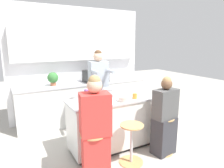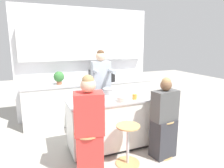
{
  "view_description": "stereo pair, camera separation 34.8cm",
  "coord_description": "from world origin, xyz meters",
  "px_view_note": "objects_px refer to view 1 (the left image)",
  "views": [
    {
      "loc": [
        -1.62,
        -2.94,
        1.86
      ],
      "look_at": [
        0.0,
        0.07,
        1.15
      ],
      "focal_mm": 32.0,
      "sensor_mm": 36.0,
      "label": 1
    },
    {
      "loc": [
        -1.31,
        -3.09,
        1.86
      ],
      "look_at": [
        0.0,
        0.07,
        1.15
      ],
      "focal_mm": 32.0,
      "sensor_mm": 36.0,
      "label": 2
    }
  ],
  "objects_px": {
    "person_seated_near": "(165,120)",
    "microwave": "(96,76)",
    "bar_stool_leftmost": "(93,153)",
    "person_cooking": "(99,94)",
    "fruit_bowl": "(107,99)",
    "juice_carton": "(87,95)",
    "coffee_cup_near": "(135,96)",
    "potted_plant": "(53,78)",
    "kitchen_island": "(114,123)",
    "banana_bunch": "(85,104)",
    "cooking_pot": "(108,93)",
    "bar_stool_rightmost": "(163,133)",
    "person_wrapped_blanket": "(95,130)",
    "bar_stool_center": "(131,142)"
  },
  "relations": [
    {
      "from": "microwave",
      "to": "person_cooking",
      "type": "bearing_deg",
      "value": -110.25
    },
    {
      "from": "kitchen_island",
      "to": "banana_bunch",
      "type": "height_order",
      "value": "banana_bunch"
    },
    {
      "from": "person_cooking",
      "to": "potted_plant",
      "type": "xyz_separation_m",
      "value": [
        -0.69,
        0.91,
        0.23
      ]
    },
    {
      "from": "juice_carton",
      "to": "bar_stool_leftmost",
      "type": "bearing_deg",
      "value": -105.69
    },
    {
      "from": "bar_stool_center",
      "to": "coffee_cup_near",
      "type": "height_order",
      "value": "coffee_cup_near"
    },
    {
      "from": "bar_stool_rightmost",
      "to": "microwave",
      "type": "bearing_deg",
      "value": 99.78
    },
    {
      "from": "kitchen_island",
      "to": "fruit_bowl",
      "type": "bearing_deg",
      "value": -157.22
    },
    {
      "from": "cooking_pot",
      "to": "potted_plant",
      "type": "height_order",
      "value": "potted_plant"
    },
    {
      "from": "coffee_cup_near",
      "to": "microwave",
      "type": "xyz_separation_m",
      "value": [
        -0.03,
        1.61,
        0.12
      ]
    },
    {
      "from": "bar_stool_leftmost",
      "to": "juice_carton",
      "type": "height_order",
      "value": "juice_carton"
    },
    {
      "from": "kitchen_island",
      "to": "coffee_cup_near",
      "type": "xyz_separation_m",
      "value": [
        0.32,
        -0.17,
        0.49
      ]
    },
    {
      "from": "fruit_bowl",
      "to": "microwave",
      "type": "xyz_separation_m",
      "value": [
        0.47,
        1.52,
        0.13
      ]
    },
    {
      "from": "potted_plant",
      "to": "fruit_bowl",
      "type": "bearing_deg",
      "value": -70.91
    },
    {
      "from": "kitchen_island",
      "to": "bar_stool_rightmost",
      "type": "relative_size",
      "value": 2.51
    },
    {
      "from": "person_wrapped_blanket",
      "to": "cooking_pot",
      "type": "bearing_deg",
      "value": 63.24
    },
    {
      "from": "juice_carton",
      "to": "person_cooking",
      "type": "bearing_deg",
      "value": 47.71
    },
    {
      "from": "person_cooking",
      "to": "person_wrapped_blanket",
      "type": "relative_size",
      "value": 1.19
    },
    {
      "from": "person_seated_near",
      "to": "juice_carton",
      "type": "bearing_deg",
      "value": 139.27
    },
    {
      "from": "kitchen_island",
      "to": "person_cooking",
      "type": "bearing_deg",
      "value": 92.68
    },
    {
      "from": "fruit_bowl",
      "to": "bar_stool_leftmost",
      "type": "bearing_deg",
      "value": -132.94
    },
    {
      "from": "juice_carton",
      "to": "coffee_cup_near",
      "type": "bearing_deg",
      "value": -19.41
    },
    {
      "from": "kitchen_island",
      "to": "potted_plant",
      "type": "height_order",
      "value": "potted_plant"
    },
    {
      "from": "coffee_cup_near",
      "to": "person_wrapped_blanket",
      "type": "bearing_deg",
      "value": -155.58
    },
    {
      "from": "cooking_pot",
      "to": "bar_stool_leftmost",
      "type": "bearing_deg",
      "value": -130.38
    },
    {
      "from": "bar_stool_leftmost",
      "to": "person_cooking",
      "type": "bearing_deg",
      "value": 61.75
    },
    {
      "from": "bar_stool_leftmost",
      "to": "person_cooking",
      "type": "relative_size",
      "value": 0.37
    },
    {
      "from": "bar_stool_leftmost",
      "to": "fruit_bowl",
      "type": "xyz_separation_m",
      "value": [
        0.46,
        0.5,
        0.6
      ]
    },
    {
      "from": "potted_plant",
      "to": "banana_bunch",
      "type": "bearing_deg",
      "value": -84.72
    },
    {
      "from": "person_seated_near",
      "to": "cooking_pot",
      "type": "xyz_separation_m",
      "value": [
        -0.67,
        0.75,
        0.38
      ]
    },
    {
      "from": "bar_stool_center",
      "to": "person_seated_near",
      "type": "height_order",
      "value": "person_seated_near"
    },
    {
      "from": "bar_stool_rightmost",
      "to": "fruit_bowl",
      "type": "distance_m",
      "value": 1.13
    },
    {
      "from": "person_cooking",
      "to": "cooking_pot",
      "type": "xyz_separation_m",
      "value": [
        0.0,
        -0.42,
        0.12
      ]
    },
    {
      "from": "kitchen_island",
      "to": "juice_carton",
      "type": "bearing_deg",
      "value": 167.0
    },
    {
      "from": "bar_stool_center",
      "to": "fruit_bowl",
      "type": "bearing_deg",
      "value": 109.6
    },
    {
      "from": "bar_stool_leftmost",
      "to": "juice_carton",
      "type": "bearing_deg",
      "value": 74.31
    },
    {
      "from": "bar_stool_leftmost",
      "to": "potted_plant",
      "type": "xyz_separation_m",
      "value": [
        -0.07,
        2.05,
        0.76
      ]
    },
    {
      "from": "bar_stool_leftmost",
      "to": "bar_stool_rightmost",
      "type": "xyz_separation_m",
      "value": [
        1.28,
        0.01,
        0.0
      ]
    },
    {
      "from": "cooking_pot",
      "to": "potted_plant",
      "type": "bearing_deg",
      "value": 117.39
    },
    {
      "from": "bar_stool_leftmost",
      "to": "cooking_pot",
      "type": "distance_m",
      "value": 1.15
    },
    {
      "from": "bar_stool_rightmost",
      "to": "microwave",
      "type": "relative_size",
      "value": 1.16
    },
    {
      "from": "bar_stool_center",
      "to": "bar_stool_rightmost",
      "type": "height_order",
      "value": "same"
    },
    {
      "from": "kitchen_island",
      "to": "bar_stool_leftmost",
      "type": "relative_size",
      "value": 2.51
    },
    {
      "from": "person_seated_near",
      "to": "fruit_bowl",
      "type": "relative_size",
      "value": 7.59
    },
    {
      "from": "bar_stool_leftmost",
      "to": "coffee_cup_near",
      "type": "bearing_deg",
      "value": 22.74
    },
    {
      "from": "person_seated_near",
      "to": "microwave",
      "type": "relative_size",
      "value": 2.42
    },
    {
      "from": "cooking_pot",
      "to": "person_cooking",
      "type": "bearing_deg",
      "value": 90.03
    },
    {
      "from": "person_cooking",
      "to": "microwave",
      "type": "height_order",
      "value": "person_cooking"
    },
    {
      "from": "bar_stool_leftmost",
      "to": "cooking_pot",
      "type": "relative_size",
      "value": 2.1
    },
    {
      "from": "person_seated_near",
      "to": "juice_carton",
      "type": "relative_size",
      "value": 6.45
    },
    {
      "from": "kitchen_island",
      "to": "bar_stool_leftmost",
      "type": "distance_m",
      "value": 0.87
    }
  ]
}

